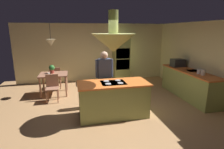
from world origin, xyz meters
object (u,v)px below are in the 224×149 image
(dining_table, at_px, (54,77))
(cup_on_table, at_px, (49,74))
(potted_plant_on_table, at_px, (52,69))
(microwave_on_counter, at_px, (178,63))
(person_at_island, at_px, (104,75))
(canister_flour, at_px, (203,73))
(chair_facing_island, at_px, (52,86))
(chair_by_back_wall, at_px, (55,76))
(kitchen_island, at_px, (113,99))
(oven_tower, at_px, (121,58))
(canister_sugar, at_px, (199,72))

(dining_table, xyz_separation_m, cup_on_table, (-0.14, -0.21, 0.16))
(potted_plant_on_table, xyz_separation_m, microwave_on_counter, (4.59, -0.64, 0.15))
(person_at_island, bearing_deg, microwave_on_counter, 16.09)
(cup_on_table, bearing_deg, canister_flour, -20.16)
(microwave_on_counter, bearing_deg, dining_table, 173.11)
(potted_plant_on_table, height_order, microwave_on_counter, microwave_on_counter)
(dining_table, relative_size, cup_on_table, 10.74)
(chair_facing_island, bearing_deg, microwave_on_counter, 1.14)
(chair_facing_island, xyz_separation_m, cup_on_table, (-0.14, 0.43, 0.30))
(chair_by_back_wall, bearing_deg, chair_facing_island, 90.00)
(dining_table, distance_m, microwave_on_counter, 4.59)
(kitchen_island, bearing_deg, chair_by_back_wall, 121.83)
(chair_by_back_wall, bearing_deg, cup_on_table, 80.75)
(oven_tower, distance_m, potted_plant_on_table, 3.04)
(dining_table, height_order, cup_on_table, cup_on_table)
(kitchen_island, relative_size, canister_flour, 11.03)
(person_at_island, xyz_separation_m, chair_facing_island, (-1.59, 0.76, -0.46))
(chair_facing_island, relative_size, canister_flour, 5.17)
(kitchen_island, bearing_deg, dining_table, 128.99)
(canister_sugar, relative_size, microwave_on_counter, 0.32)
(cup_on_table, distance_m, canister_flour, 4.99)
(oven_tower, bearing_deg, kitchen_island, -108.74)
(chair_by_back_wall, distance_m, potted_plant_on_table, 0.69)
(person_at_island, bearing_deg, canister_flour, -10.15)
(dining_table, height_order, chair_facing_island, chair_facing_island)
(canister_sugar, bearing_deg, person_at_island, 173.27)
(chair_by_back_wall, bearing_deg, microwave_on_counter, 165.35)
(person_at_island, height_order, microwave_on_counter, person_at_island)
(oven_tower, relative_size, canister_sugar, 14.34)
(chair_facing_island, bearing_deg, potted_plant_on_table, 93.77)
(oven_tower, relative_size, canister_flour, 12.40)
(kitchen_island, bearing_deg, potted_plant_on_table, 128.53)
(canister_sugar, xyz_separation_m, microwave_on_counter, (0.00, 1.20, 0.07))
(person_at_island, bearing_deg, potted_plant_on_table, 137.67)
(person_at_island, bearing_deg, kitchen_island, -81.26)
(potted_plant_on_table, bearing_deg, person_at_island, -42.33)
(person_at_island, height_order, chair_by_back_wall, person_at_island)
(person_at_island, relative_size, potted_plant_on_table, 5.57)
(chair_facing_island, height_order, microwave_on_counter, microwave_on_counter)
(oven_tower, xyz_separation_m, person_at_island, (-1.21, -2.54, -0.08))
(chair_by_back_wall, relative_size, canister_sugar, 5.97)
(person_at_island, xyz_separation_m, canister_sugar, (2.95, -0.35, 0.05))
(chair_by_back_wall, bearing_deg, dining_table, 90.00)
(canister_flour, bearing_deg, person_at_island, 169.85)
(oven_tower, xyz_separation_m, potted_plant_on_table, (-2.85, -1.05, -0.12))
(chair_facing_island, distance_m, chair_by_back_wall, 1.28)
(oven_tower, distance_m, canister_sugar, 3.37)
(oven_tower, relative_size, cup_on_table, 23.20)
(cup_on_table, bearing_deg, microwave_on_counter, -4.15)
(dining_table, relative_size, canister_flour, 5.74)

